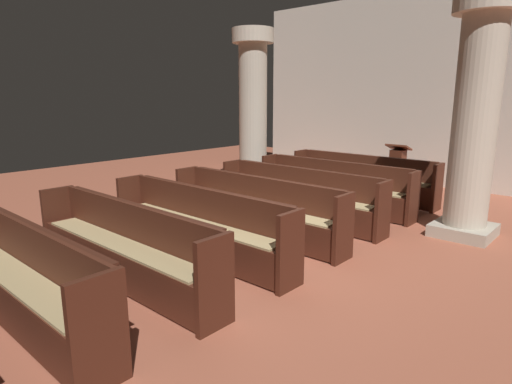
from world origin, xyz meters
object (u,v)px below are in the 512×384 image
(pew_row_3, at_px, (254,206))
(pew_row_4, at_px, (198,222))
(pew_row_1, at_px, (333,184))
(pew_row_0, at_px, (362,176))
(pillar_far_side, at_px, (253,108))
(pillar_aisle_side, at_px, (476,115))
(pew_row_2, at_px, (298,194))
(pew_row_5, at_px, (123,243))
(pew_row_6, at_px, (17,272))
(lectern, at_px, (397,172))

(pew_row_3, bearing_deg, pew_row_4, -90.00)
(pew_row_4, bearing_deg, pew_row_1, 90.00)
(pew_row_0, xyz_separation_m, pew_row_1, (0.00, -1.11, 0.00))
(pew_row_0, distance_m, pillar_far_side, 2.80)
(pew_row_0, xyz_separation_m, pew_row_4, (0.00, -4.45, 0.00))
(pillar_aisle_side, height_order, pillar_far_side, same)
(pew_row_1, bearing_deg, pew_row_2, -90.00)
(pew_row_1, relative_size, pew_row_5, 1.00)
(pew_row_1, height_order, pew_row_5, same)
(pew_row_3, relative_size, pew_row_6, 1.00)
(pew_row_0, relative_size, pew_row_5, 1.00)
(pew_row_3, distance_m, lectern, 4.37)
(pew_row_2, bearing_deg, pew_row_6, -90.00)
(pew_row_2, relative_size, lectern, 2.91)
(pew_row_2, height_order, pillar_far_side, pillar_far_side)
(pew_row_4, relative_size, lectern, 2.91)
(pew_row_0, relative_size, pew_row_3, 1.00)
(pillar_far_side, height_order, lectern, pillar_far_side)
(pillar_aisle_side, relative_size, lectern, 3.24)
(pew_row_5, distance_m, lectern, 6.59)
(pew_row_5, xyz_separation_m, pillar_far_side, (-2.32, 4.77, 1.35))
(pew_row_1, relative_size, lectern, 2.91)
(pew_row_6, xyz_separation_m, pillar_far_side, (-2.32, 5.88, 1.35))
(pew_row_3, xyz_separation_m, pew_row_5, (0.00, -2.22, 0.00))
(pillar_far_side, bearing_deg, pew_row_3, -47.61)
(pew_row_0, distance_m, pew_row_2, 2.22)
(pew_row_5, relative_size, pillar_far_side, 0.90)
(pew_row_3, bearing_deg, pillar_aisle_side, 42.15)
(pew_row_3, height_order, pew_row_6, same)
(pew_row_1, height_order, pew_row_6, same)
(pew_row_1, xyz_separation_m, pillar_far_side, (-2.32, 0.32, 1.35))
(pillar_aisle_side, relative_size, pillar_far_side, 1.00)
(pew_row_1, height_order, lectern, lectern)
(pew_row_6, height_order, pillar_aisle_side, pillar_aisle_side)
(pew_row_5, height_order, pillar_aisle_side, pillar_aisle_side)
(pew_row_0, bearing_deg, pew_row_5, -90.00)
(pew_row_2, bearing_deg, lectern, 84.62)
(pew_row_3, distance_m, pew_row_6, 3.34)
(pew_row_2, bearing_deg, pillar_far_side, 148.34)
(pew_row_1, distance_m, pillar_far_side, 2.71)
(pew_row_1, bearing_deg, pew_row_4, -90.00)
(pillar_aisle_side, xyz_separation_m, lectern, (-2.07, 2.21, -1.37))
(pew_row_4, bearing_deg, pew_row_3, 90.00)
(lectern, bearing_deg, pew_row_4, -93.20)
(pillar_aisle_side, bearing_deg, pew_row_2, -156.42)
(pew_row_1, xyz_separation_m, pew_row_3, (0.00, -2.22, 0.00))
(pew_row_2, relative_size, pillar_far_side, 0.90)
(pew_row_5, bearing_deg, pew_row_3, 90.00)
(pew_row_1, xyz_separation_m, pew_row_2, (0.00, -1.11, 0.00))
(pew_row_0, relative_size, lectern, 2.91)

